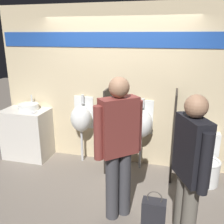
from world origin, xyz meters
name	(u,v)px	position (x,y,z in m)	size (l,w,h in m)	color
ground_plane	(109,176)	(0.00, 0.00, 0.00)	(16.00, 16.00, 0.00)	#70665B
display_wall	(118,87)	(0.00, 0.60, 1.36)	(4.25, 0.07, 2.70)	beige
sink_counter	(27,134)	(-1.66, 0.31, 0.46)	(0.82, 0.53, 0.92)	silver
sink_basin	(29,107)	(-1.61, 0.36, 0.97)	(0.36, 0.36, 0.25)	silver
cell_phone	(34,112)	(-1.42, 0.20, 0.92)	(0.07, 0.14, 0.01)	#B7B7BC
divider_near_counter	(109,129)	(-0.09, 0.31, 0.70)	(0.03, 0.53, 1.41)	#28231E
divider_mid	(173,135)	(0.97, 0.31, 0.70)	(0.03, 0.53, 1.41)	#28231E
urinal_near_counter	(81,118)	(-0.62, 0.41, 0.81)	(0.37, 0.33, 1.21)	silver
urinal_far	(141,124)	(0.44, 0.41, 0.81)	(0.37, 0.33, 1.21)	silver
toilet	(206,163)	(1.50, 0.27, 0.30)	(0.40, 0.57, 0.88)	silver
person_in_vest	(119,144)	(0.34, -0.84, 0.98)	(0.49, 0.45, 1.78)	#3D3D42
person_with_lanyard	(190,168)	(1.14, -1.11, 0.93)	(0.36, 0.54, 1.69)	#666056
shopping_bag	(154,216)	(0.81, -1.03, 0.22)	(0.27, 0.15, 0.55)	#232328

